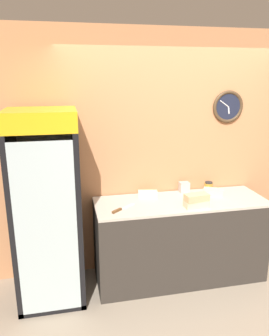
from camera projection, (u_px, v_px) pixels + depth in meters
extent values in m
plane|color=gray|center=(210.00, 330.00, 2.94)|extent=(14.00, 14.00, 0.00)
cube|color=tan|center=(172.00, 154.00, 3.74)|extent=(5.20, 0.06, 2.70)
torus|color=#4C3823|center=(228.00, 107.00, 3.68)|extent=(0.36, 0.04, 0.36)
cylinder|color=#1E2338|center=(228.00, 107.00, 3.68)|extent=(0.30, 0.01, 0.30)
cube|color=white|center=(229.00, 110.00, 3.68)|extent=(0.03, 0.01, 0.08)
cube|color=white|center=(224.00, 104.00, 3.65)|extent=(0.11, 0.01, 0.08)
cube|color=#332D28|center=(180.00, 240.00, 3.63)|extent=(1.85, 0.64, 0.89)
cube|color=#BCB2A3|center=(181.00, 202.00, 3.51)|extent=(1.85, 0.64, 0.02)
cube|color=black|center=(49.00, 205.00, 3.52)|extent=(0.64, 0.04, 1.74)
cube|color=black|center=(17.00, 219.00, 3.16)|extent=(0.05, 0.68, 1.74)
cube|color=black|center=(78.00, 214.00, 3.28)|extent=(0.05, 0.68, 1.74)
cube|color=black|center=(54.00, 290.00, 3.45)|extent=(0.64, 0.68, 0.05)
cube|color=white|center=(49.00, 205.00, 3.50)|extent=(0.54, 0.02, 1.64)
cube|color=silver|center=(47.00, 232.00, 2.89)|extent=(0.54, 0.01, 1.64)
cube|color=gold|center=(40.00, 119.00, 2.93)|extent=(0.64, 0.61, 0.18)
cube|color=silver|center=(51.00, 252.00, 3.30)|extent=(0.52, 0.56, 0.01)
cube|color=silver|center=(48.00, 216.00, 3.20)|extent=(0.52, 0.56, 0.01)
cube|color=silver|center=(45.00, 178.00, 3.09)|extent=(0.52, 0.56, 0.01)
cylinder|color=#B2231E|center=(64.00, 217.00, 2.99)|extent=(0.07, 0.07, 0.16)
cylinder|color=#B2231E|center=(63.00, 205.00, 2.95)|extent=(0.03, 0.03, 0.07)
cylinder|color=#72337F|center=(56.00, 175.00, 2.86)|extent=(0.06, 0.06, 0.18)
cylinder|color=#72337F|center=(55.00, 161.00, 2.83)|extent=(0.02, 0.02, 0.08)
cylinder|color=#B2BCCC|center=(43.00, 259.00, 3.05)|extent=(0.07, 0.07, 0.12)
cylinder|color=#B2BCCC|center=(43.00, 251.00, 3.03)|extent=(0.03, 0.03, 0.05)
cylinder|color=#B2231E|center=(53.00, 259.00, 3.07)|extent=(0.06, 0.06, 0.11)
cylinder|color=#B2231E|center=(53.00, 251.00, 3.04)|extent=(0.02, 0.02, 0.05)
cylinder|color=#5B2D19|center=(25.00, 178.00, 2.82)|extent=(0.07, 0.07, 0.16)
cylinder|color=#5B2D19|center=(24.00, 165.00, 2.79)|extent=(0.03, 0.03, 0.07)
cylinder|color=gold|center=(25.00, 219.00, 2.91)|extent=(0.06, 0.06, 0.18)
cylinder|color=gold|center=(24.00, 206.00, 2.87)|extent=(0.02, 0.02, 0.08)
cube|color=beige|center=(196.00, 204.00, 3.32)|extent=(0.25, 0.13, 0.07)
cube|color=tan|center=(197.00, 197.00, 3.30)|extent=(0.25, 0.14, 0.07)
cube|color=beige|center=(148.00, 194.00, 3.60)|extent=(0.23, 0.15, 0.07)
cube|color=beige|center=(213.00, 192.00, 3.67)|extent=(0.24, 0.19, 0.07)
cube|color=silver|center=(127.00, 207.00, 3.34)|extent=(0.18, 0.16, 0.00)
cube|color=brown|center=(117.00, 211.00, 3.22)|extent=(0.11, 0.10, 0.02)
cylinder|color=gold|center=(208.00, 187.00, 3.81)|extent=(0.10, 0.10, 0.09)
cylinder|color=#262628|center=(209.00, 182.00, 3.80)|extent=(0.09, 0.09, 0.01)
cube|color=#B7B2AD|center=(184.00, 187.00, 3.75)|extent=(0.11, 0.09, 0.12)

